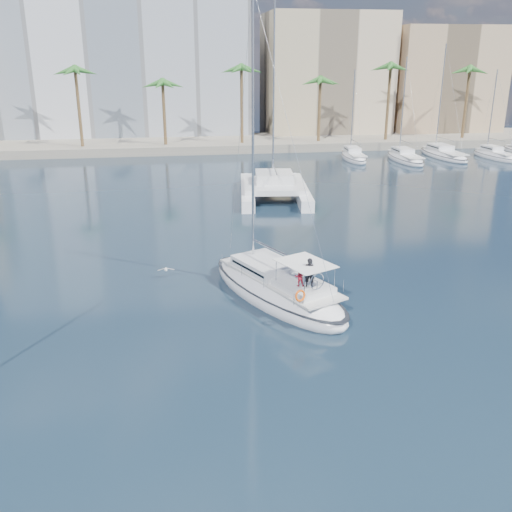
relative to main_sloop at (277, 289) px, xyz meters
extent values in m
plane|color=black|center=(-0.74, -2.63, -0.53)|extent=(160.00, 160.00, 0.00)
cube|color=gray|center=(-0.74, 58.37, 0.07)|extent=(120.00, 14.00, 1.20)
cube|color=silver|center=(-12.74, 70.37, 13.47)|extent=(42.00, 16.00, 28.00)
cube|color=tan|center=(21.26, 67.37, 9.47)|extent=(20.00, 14.00, 20.00)
cube|color=tan|center=(41.26, 65.37, 8.47)|extent=(18.00, 12.00, 18.00)
cylinder|color=brown|center=(-0.74, 54.37, 4.72)|extent=(0.44, 0.44, 10.50)
sphere|color=#2C6826|center=(-0.74, 54.37, 9.97)|extent=(3.60, 3.60, 3.60)
cylinder|color=brown|center=(33.26, 54.37, 4.72)|extent=(0.44, 0.44, 10.50)
sphere|color=#2C6826|center=(33.26, 54.37, 9.97)|extent=(3.60, 3.60, 3.60)
ellipsoid|color=white|center=(0.00, 0.00, -0.17)|extent=(8.24, 12.25, 2.44)
ellipsoid|color=black|center=(0.00, 0.00, 0.17)|extent=(8.32, 12.37, 0.18)
cube|color=silver|center=(0.09, -0.20, 0.75)|extent=(6.05, 9.13, 0.12)
cube|color=silver|center=(-0.46, 1.03, 1.11)|extent=(3.87, 4.54, 0.60)
cube|color=black|center=(-0.46, 1.03, 1.13)|extent=(3.71, 4.13, 0.14)
cylinder|color=#B7BABF|center=(-1.02, 2.27, 8.52)|extent=(0.15, 0.15, 15.41)
cylinder|color=#B7BABF|center=(-0.05, 0.11, 2.31)|extent=(2.05, 4.37, 0.11)
cube|color=silver|center=(1.02, -2.26, 0.99)|extent=(3.24, 3.60, 0.36)
cube|color=white|center=(1.07, -2.37, 2.36)|extent=(3.24, 3.60, 0.04)
torus|color=silver|center=(1.49, -3.29, 1.66)|extent=(0.89, 0.44, 0.96)
torus|color=#F1560C|center=(0.36, -4.30, 1.36)|extent=(0.66, 0.44, 0.64)
imported|color=black|center=(1.19, -2.78, 1.98)|extent=(0.69, 0.58, 1.62)
imported|color=maroon|center=(0.73, -2.57, 1.70)|extent=(0.57, 0.49, 1.05)
cube|color=white|center=(1.90, 25.06, 0.02)|extent=(2.83, 13.05, 1.10)
cube|color=white|center=(7.16, 24.39, 0.02)|extent=(2.83, 13.05, 1.10)
cube|color=silver|center=(4.45, 24.08, 0.77)|extent=(6.76, 7.84, 0.50)
cube|color=silver|center=(4.53, 24.72, 1.47)|extent=(4.04, 4.32, 1.00)
cube|color=black|center=(4.53, 24.72, 1.52)|extent=(4.00, 3.81, 0.18)
cylinder|color=#B7BABF|center=(4.77, 26.66, 9.64)|extent=(0.18, 0.18, 17.34)
ellipsoid|color=silver|center=(-6.29, 4.02, 0.06)|extent=(0.21, 0.41, 0.19)
sphere|color=silver|center=(-6.29, 4.21, 0.08)|extent=(0.11, 0.11, 0.11)
cube|color=gray|center=(-6.59, 4.02, 0.09)|extent=(0.47, 0.17, 0.11)
cube|color=gray|center=(-6.00, 4.02, 0.09)|extent=(0.47, 0.17, 0.11)
camera|label=1|loc=(-5.95, -29.91, 12.68)|focal=40.00mm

